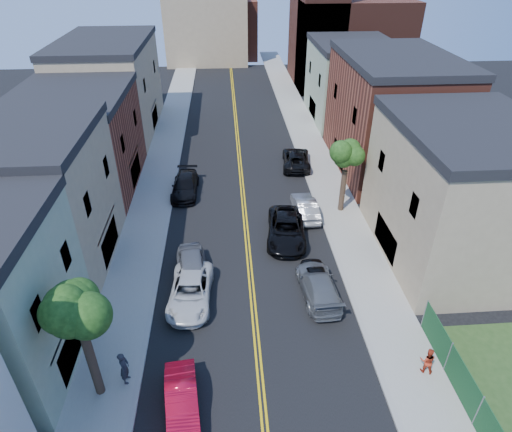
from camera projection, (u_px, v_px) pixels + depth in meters
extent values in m
cube|color=gray|center=(161.00, 164.00, 43.34)|extent=(3.20, 100.00, 0.15)
cube|color=gray|center=(317.00, 159.00, 44.30)|extent=(3.20, 100.00, 0.15)
cube|color=gray|center=(178.00, 163.00, 43.44)|extent=(0.30, 100.00, 0.15)
cube|color=gray|center=(300.00, 159.00, 44.19)|extent=(0.30, 100.00, 0.15)
cube|color=#998466|center=(30.00, 205.00, 27.97)|extent=(9.00, 10.00, 9.00)
cube|color=brown|center=(79.00, 145.00, 37.49)|extent=(9.00, 12.00, 8.00)
cube|color=#998466|center=(111.00, 89.00, 48.87)|extent=(9.00, 16.00, 9.50)
cube|color=#998466|center=(459.00, 197.00, 28.83)|extent=(9.00, 12.00, 9.00)
cube|color=brown|center=(390.00, 117.00, 40.35)|extent=(9.00, 14.00, 10.00)
cube|color=gray|center=(351.00, 83.00, 52.53)|extent=(9.00, 12.00, 8.50)
cube|color=#4C2319|center=(348.00, 42.00, 65.27)|extent=(16.00, 14.00, 12.00)
cube|color=#4C2319|center=(323.00, 9.00, 58.92)|extent=(6.00, 6.00, 22.00)
cube|color=#998466|center=(206.00, 28.00, 75.75)|extent=(14.00, 8.00, 12.00)
cube|color=brown|center=(229.00, 29.00, 79.89)|extent=(10.00, 8.00, 10.00)
cylinder|color=#322819|center=(93.00, 364.00, 20.35)|extent=(0.44, 0.44, 3.96)
sphere|color=black|center=(72.00, 295.00, 18.03)|extent=(5.20, 5.20, 5.20)
sphere|color=black|center=(77.00, 282.00, 17.18)|extent=(3.90, 3.90, 3.90)
sphere|color=black|center=(66.00, 297.00, 18.72)|extent=(3.64, 3.64, 3.64)
cylinder|color=#322819|center=(343.00, 191.00, 34.90)|extent=(0.44, 0.44, 3.52)
sphere|color=black|center=(348.00, 147.00, 32.89)|extent=(4.40, 4.40, 4.40)
sphere|color=black|center=(356.00, 138.00, 32.17)|extent=(3.30, 3.30, 3.30)
sphere|color=black|center=(340.00, 151.00, 33.47)|extent=(3.08, 3.08, 3.08)
imported|color=#A80B24|center=(182.00, 400.00, 20.36)|extent=(1.99, 4.40, 1.40)
imported|color=silver|center=(191.00, 291.00, 26.59)|extent=(2.82, 5.56, 1.51)
imported|color=slate|center=(192.00, 269.00, 28.29)|extent=(2.55, 5.11, 1.67)
imported|color=black|center=(185.00, 185.00, 38.01)|extent=(2.35, 5.37, 1.53)
imported|color=#5A5D61|center=(318.00, 286.00, 27.01)|extent=(2.39, 5.34, 1.52)
imported|color=black|center=(316.00, 277.00, 27.89)|extent=(1.62, 3.92, 1.33)
imported|color=#A3A5AA|center=(305.00, 207.00, 34.94)|extent=(1.79, 4.69, 1.53)
imported|color=black|center=(296.00, 159.00, 42.67)|extent=(3.13, 5.79, 1.54)
imported|color=black|center=(286.00, 229.00, 32.15)|extent=(3.51, 6.33, 1.68)
imported|color=#25252C|center=(124.00, 368.00, 21.41)|extent=(0.49, 0.72, 1.93)
imported|color=#B3321B|center=(427.00, 360.00, 22.00)|extent=(0.92, 0.82, 1.56)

